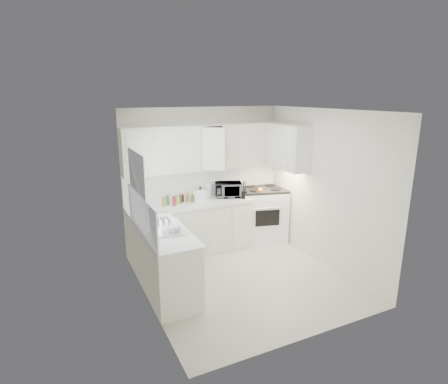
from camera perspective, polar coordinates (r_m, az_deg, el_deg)
floor at (r=5.92m, az=3.01°, el=-13.40°), size 3.20×3.20×0.00m
ceiling at (r=5.21m, az=3.41°, el=12.63°), size 3.20×3.20×0.00m
wall_back at (r=6.82m, az=-3.27°, el=2.18°), size 3.00×0.00×3.00m
wall_front at (r=4.17m, az=13.89°, el=-6.77°), size 3.00×0.00×3.00m
wall_left at (r=4.91m, az=-12.38°, el=-3.32°), size 0.00×3.20×3.20m
wall_right at (r=6.26m, az=15.33°, el=0.48°), size 0.00×3.20×3.20m
window_blinds at (r=5.17m, az=-13.23°, el=0.46°), size 0.06×0.96×1.06m
lower_cabinets_back at (r=6.66m, az=-5.29°, el=-5.82°), size 2.22×0.60×0.90m
lower_cabinets_left at (r=5.47m, az=-9.27°, el=-10.79°), size 0.60×1.60×0.90m
countertop_back at (r=6.50m, az=-5.36°, el=-1.93°), size 2.24×0.64×0.05m
countertop_left at (r=5.29m, az=-9.38°, el=-6.13°), size 0.64×1.62×0.05m
backsplash_back at (r=6.83m, az=-3.23°, el=1.55°), size 2.98×0.02×0.55m
backsplash_left at (r=5.12m, az=-12.75°, el=-3.46°), size 0.02×1.60×0.55m
upper_cabinets_back at (r=6.63m, az=-2.75°, el=3.58°), size 3.00×0.33×0.80m
upper_cabinets_right at (r=6.74m, az=9.86°, el=3.57°), size 0.33×0.90×0.80m
sink at (r=5.56m, az=-10.48°, el=-3.54°), size 0.42×0.38×0.30m
stove at (r=7.23m, az=5.99°, el=-2.30°), size 1.03×0.91×1.34m
tea_kettle at (r=6.90m, az=5.49°, el=0.17°), size 0.27×0.24×0.22m
frying_pan at (r=7.37m, az=6.60°, el=0.39°), size 0.34×0.44×0.04m
microwave at (r=6.83m, az=0.68°, el=0.62°), size 0.55×0.42×0.33m
rice_cooker at (r=6.59m, az=-3.71°, el=-0.25°), size 0.30×0.30×0.26m
paper_towel at (r=6.77m, az=-2.45°, el=0.21°), size 0.12×0.12×0.27m
utensil_crock at (r=6.71m, az=3.19°, el=0.38°), size 0.11×0.11×0.34m
dish_rack at (r=5.09m, az=-8.57°, el=-5.34°), size 0.43×0.34×0.22m
spice_left_0 at (r=6.46m, az=-9.61°, el=-1.36°), size 0.06×0.06×0.13m
spice_left_1 at (r=6.40m, az=-8.73°, el=-1.49°), size 0.06×0.06×0.13m
spice_left_2 at (r=6.50m, az=-8.34°, el=-1.20°), size 0.06×0.06×0.13m
spice_left_3 at (r=6.44m, az=-7.46°, el=-1.33°), size 0.06×0.06×0.13m
spice_left_4 at (r=6.54m, az=-7.09°, el=-1.05°), size 0.06×0.06×0.13m
spice_left_5 at (r=6.49m, az=-6.20°, el=-1.17°), size 0.06×0.06×0.13m
spice_left_6 at (r=6.59m, az=-5.85°, el=-0.90°), size 0.06×0.06×0.13m
spice_left_7 at (r=6.53m, az=-4.96°, el=-1.01°), size 0.06×0.06×0.13m
sauce_right_0 at (r=6.99m, az=1.60°, el=0.37°), size 0.06×0.06×0.19m
sauce_right_1 at (r=6.97m, az=2.22°, el=0.31°), size 0.06×0.06×0.19m
sauce_right_2 at (r=7.04m, az=2.39°, el=0.47°), size 0.06×0.06×0.19m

